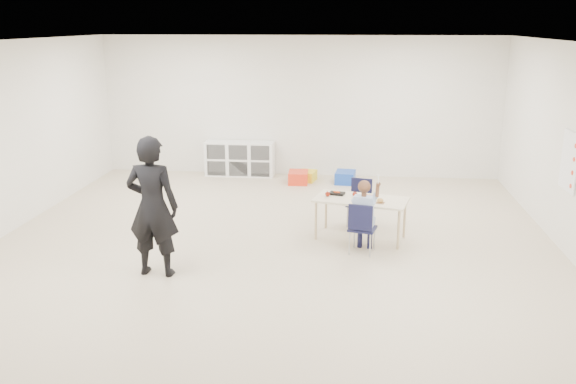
# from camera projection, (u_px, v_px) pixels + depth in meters

# --- Properties ---
(room) EXTENTS (9.00, 9.02, 2.80)m
(room) POSITION_uv_depth(u_px,v_px,m) (269.00, 153.00, 7.94)
(room) COLOR beige
(room) RESTS_ON ground
(table) EXTENTS (1.43, 0.94, 0.60)m
(table) POSITION_uv_depth(u_px,v_px,m) (360.00, 218.00, 8.82)
(table) COLOR beige
(table) RESTS_ON ground
(chair_near) EXTENTS (0.42, 0.40, 0.72)m
(chair_near) POSITION_uv_depth(u_px,v_px,m) (362.00, 227.00, 8.26)
(chair_near) COLOR black
(chair_near) RESTS_ON ground
(chair_far) EXTENTS (0.42, 0.40, 0.72)m
(chair_far) POSITION_uv_depth(u_px,v_px,m) (359.00, 203.00, 9.35)
(chair_far) COLOR black
(chair_far) RESTS_ON ground
(child) EXTENTS (0.58, 0.58, 1.14)m
(child) POSITION_uv_depth(u_px,v_px,m) (363.00, 213.00, 8.21)
(child) COLOR #B8D6FA
(child) RESTS_ON chair_near
(lunch_tray_near) EXTENTS (0.25, 0.21, 0.03)m
(lunch_tray_near) POSITION_uv_depth(u_px,v_px,m) (369.00, 197.00, 8.76)
(lunch_tray_near) COLOR black
(lunch_tray_near) RESTS_ON table
(lunch_tray_far) EXTENTS (0.25, 0.21, 0.03)m
(lunch_tray_far) POSITION_uv_depth(u_px,v_px,m) (337.00, 193.00, 8.96)
(lunch_tray_far) COLOR black
(lunch_tray_far) RESTS_ON table
(milk_carton) EXTENTS (0.08, 0.08, 0.10)m
(milk_carton) POSITION_uv_depth(u_px,v_px,m) (360.00, 197.00, 8.63)
(milk_carton) COLOR white
(milk_carton) RESTS_ON table
(bread_roll) EXTENTS (0.09, 0.09, 0.07)m
(bread_roll) POSITION_uv_depth(u_px,v_px,m) (380.00, 201.00, 8.53)
(bread_roll) COLOR #B38849
(bread_roll) RESTS_ON table
(apple_near) EXTENTS (0.07, 0.07, 0.07)m
(apple_near) POSITION_uv_depth(u_px,v_px,m) (355.00, 194.00, 8.84)
(apple_near) COLOR maroon
(apple_near) RESTS_ON table
(apple_far) EXTENTS (0.07, 0.07, 0.07)m
(apple_far) POSITION_uv_depth(u_px,v_px,m) (328.00, 194.00, 8.85)
(apple_far) COLOR maroon
(apple_far) RESTS_ON table
(cubby_shelf) EXTENTS (1.40, 0.40, 0.70)m
(cubby_shelf) POSITION_uv_depth(u_px,v_px,m) (240.00, 159.00, 12.45)
(cubby_shelf) COLOR white
(cubby_shelf) RESTS_ON ground
(rules_poster) EXTENTS (0.02, 0.60, 0.80)m
(rules_poster) POSITION_uv_depth(u_px,v_px,m) (569.00, 161.00, 8.15)
(rules_poster) COLOR white
(rules_poster) RESTS_ON room
(adult) EXTENTS (0.66, 0.45, 1.76)m
(adult) POSITION_uv_depth(u_px,v_px,m) (153.00, 207.00, 7.41)
(adult) COLOR black
(adult) RESTS_ON ground
(bin_red) EXTENTS (0.39, 0.49, 0.23)m
(bin_red) POSITION_uv_depth(u_px,v_px,m) (298.00, 177.00, 11.91)
(bin_red) COLOR red
(bin_red) RESTS_ON ground
(bin_yellow) EXTENTS (0.39, 0.46, 0.20)m
(bin_yellow) POSITION_uv_depth(u_px,v_px,m) (307.00, 176.00, 12.09)
(bin_yellow) COLOR yellow
(bin_yellow) RESTS_ON ground
(bin_blue) EXTENTS (0.41, 0.50, 0.23)m
(bin_blue) POSITION_uv_depth(u_px,v_px,m) (345.00, 177.00, 11.92)
(bin_blue) COLOR #1640AA
(bin_blue) RESTS_ON ground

